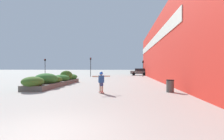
# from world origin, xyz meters

# --- Properties ---
(ground_plane) EXTENTS (300.00, 300.00, 0.00)m
(ground_plane) POSITION_xyz_m (0.00, 0.00, 0.00)
(ground_plane) COLOR #ADA89E
(building_wall_right) EXTENTS (0.67, 44.35, 8.33)m
(building_wall_right) POSITION_xyz_m (6.45, 17.77, 4.18)
(building_wall_right) COLOR red
(building_wall_right) RESTS_ON ground_plane
(planter_box) EXTENTS (2.04, 9.91, 1.40)m
(planter_box) POSITION_xyz_m (-4.77, 12.28, 0.55)
(planter_box) COLOR #605B54
(planter_box) RESTS_ON ground_plane
(skateboard) EXTENTS (0.46, 0.61, 0.09)m
(skateboard) POSITION_xyz_m (0.42, 7.48, 0.07)
(skateboard) COLOR maroon
(skateboard) RESTS_ON ground_plane
(skateboarder) EXTENTS (1.15, 0.71, 1.37)m
(skateboarder) POSITION_xyz_m (0.42, 7.48, 0.92)
(skateboarder) COLOR tan
(skateboarder) RESTS_ON skateboard
(trash_bin) EXTENTS (0.55, 0.55, 0.88)m
(trash_bin) POSITION_xyz_m (5.18, 8.39, 0.44)
(trash_bin) COLOR #514C47
(trash_bin) RESTS_ON ground_plane
(car_leftmost) EXTENTS (3.92, 2.05, 1.58)m
(car_leftmost) POSITION_xyz_m (4.89, 36.47, 0.83)
(car_leftmost) COLOR slate
(car_leftmost) RESTS_ON ground_plane
(car_center_left) EXTENTS (4.62, 1.92, 1.61)m
(car_center_left) POSITION_xyz_m (13.91, 35.85, 0.84)
(car_center_left) COLOR #BCBCC1
(car_center_left) RESTS_ON ground_plane
(traffic_light_left) EXTENTS (0.28, 0.30, 3.74)m
(traffic_light_left) POSITION_xyz_m (-5.02, 29.70, 2.52)
(traffic_light_left) COLOR black
(traffic_light_left) RESTS_ON ground_plane
(traffic_light_right) EXTENTS (0.28, 0.30, 3.12)m
(traffic_light_right) POSITION_xyz_m (5.20, 29.63, 2.15)
(traffic_light_right) COLOR black
(traffic_light_right) RESTS_ON ground_plane
(traffic_light_far_left) EXTENTS (0.28, 0.30, 3.57)m
(traffic_light_far_left) POSITION_xyz_m (-14.62, 30.22, 2.42)
(traffic_light_far_left) COLOR black
(traffic_light_far_left) RESTS_ON ground_plane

